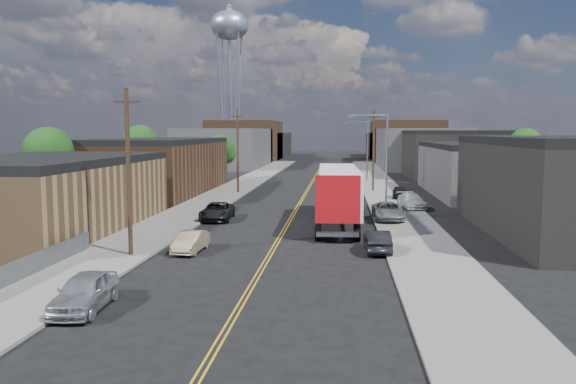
% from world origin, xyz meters
% --- Properties ---
extents(ground, '(260.00, 260.00, 0.00)m').
position_xyz_m(ground, '(0.00, 60.00, 0.00)').
color(ground, black).
rests_on(ground, ground).
extents(centerline, '(0.32, 120.00, 0.01)m').
position_xyz_m(centerline, '(0.00, 45.00, 0.01)').
color(centerline, gold).
rests_on(centerline, ground).
extents(sidewalk_left, '(5.00, 140.00, 0.15)m').
position_xyz_m(sidewalk_left, '(-9.50, 45.00, 0.07)').
color(sidewalk_left, slate).
rests_on(sidewalk_left, ground).
extents(sidewalk_right, '(5.00, 140.00, 0.15)m').
position_xyz_m(sidewalk_right, '(9.50, 45.00, 0.07)').
color(sidewalk_right, slate).
rests_on(sidewalk_right, ground).
extents(warehouse_tan, '(12.00, 22.00, 5.60)m').
position_xyz_m(warehouse_tan, '(-18.00, 18.00, 2.80)').
color(warehouse_tan, brown).
rests_on(warehouse_tan, ground).
extents(warehouse_brown, '(12.00, 26.00, 6.60)m').
position_xyz_m(warehouse_brown, '(-18.00, 44.00, 3.30)').
color(warehouse_brown, '#48301D').
rests_on(warehouse_brown, ground).
extents(industrial_right_b, '(14.00, 24.00, 6.10)m').
position_xyz_m(industrial_right_b, '(22.00, 46.00, 3.05)').
color(industrial_right_b, '#39383B').
rests_on(industrial_right_b, ground).
extents(industrial_right_c, '(14.00, 22.00, 7.60)m').
position_xyz_m(industrial_right_c, '(22.00, 72.00, 3.80)').
color(industrial_right_c, black).
rests_on(industrial_right_c, ground).
extents(skyline_left_a, '(16.00, 30.00, 8.00)m').
position_xyz_m(skyline_left_a, '(-20.00, 95.00, 4.00)').
color(skyline_left_a, '#39383B').
rests_on(skyline_left_a, ground).
extents(skyline_right_a, '(16.00, 30.00, 8.00)m').
position_xyz_m(skyline_right_a, '(20.00, 95.00, 4.00)').
color(skyline_right_a, '#39383B').
rests_on(skyline_right_a, ground).
extents(skyline_left_b, '(16.00, 26.00, 10.00)m').
position_xyz_m(skyline_left_b, '(-20.00, 120.00, 5.00)').
color(skyline_left_b, '#48301D').
rests_on(skyline_left_b, ground).
extents(skyline_right_b, '(16.00, 26.00, 10.00)m').
position_xyz_m(skyline_right_b, '(20.00, 120.00, 5.00)').
color(skyline_right_b, '#48301D').
rests_on(skyline_right_b, ground).
extents(skyline_left_c, '(16.00, 40.00, 7.00)m').
position_xyz_m(skyline_left_c, '(-20.00, 140.00, 3.50)').
color(skyline_left_c, black).
rests_on(skyline_left_c, ground).
extents(skyline_right_c, '(16.00, 40.00, 7.00)m').
position_xyz_m(skyline_right_c, '(20.00, 140.00, 3.50)').
color(skyline_right_c, black).
rests_on(skyline_right_c, ground).
extents(water_tower, '(9.00, 9.00, 36.90)m').
position_xyz_m(water_tower, '(-22.00, 110.00, 30.65)').
color(water_tower, gray).
rests_on(water_tower, ground).
extents(streetlight_near, '(3.39, 0.25, 9.00)m').
position_xyz_m(streetlight_near, '(7.60, 25.00, 5.33)').
color(streetlight_near, gray).
rests_on(streetlight_near, ground).
extents(streetlight_far, '(3.39, 0.25, 9.00)m').
position_xyz_m(streetlight_far, '(7.60, 60.00, 5.33)').
color(streetlight_far, gray).
rests_on(streetlight_far, ground).
extents(utility_pole_left_near, '(1.60, 0.26, 10.00)m').
position_xyz_m(utility_pole_left_near, '(-8.20, 10.00, 5.14)').
color(utility_pole_left_near, black).
rests_on(utility_pole_left_near, ground).
extents(utility_pole_left_far, '(1.60, 0.26, 10.00)m').
position_xyz_m(utility_pole_left_far, '(-8.20, 45.00, 5.14)').
color(utility_pole_left_far, black).
rests_on(utility_pole_left_far, ground).
extents(utility_pole_right, '(1.60, 0.26, 10.00)m').
position_xyz_m(utility_pole_right, '(8.20, 48.00, 5.14)').
color(utility_pole_right, black).
rests_on(utility_pole_right, ground).
extents(chainlink_fence, '(0.05, 16.00, 1.22)m').
position_xyz_m(chainlink_fence, '(-11.50, 3.50, 0.66)').
color(chainlink_fence, slate).
rests_on(chainlink_fence, ground).
extents(tree_left_near, '(4.85, 4.76, 7.91)m').
position_xyz_m(tree_left_near, '(-23.94, 30.00, 5.18)').
color(tree_left_near, black).
rests_on(tree_left_near, ground).
extents(tree_left_mid, '(5.10, 5.04, 8.37)m').
position_xyz_m(tree_left_mid, '(-23.94, 55.00, 5.48)').
color(tree_left_mid, black).
rests_on(tree_left_mid, ground).
extents(tree_left_far, '(4.35, 4.20, 6.97)m').
position_xyz_m(tree_left_far, '(-13.94, 62.00, 4.57)').
color(tree_left_far, black).
rests_on(tree_left_far, ground).
extents(tree_right_far, '(4.85, 4.76, 7.91)m').
position_xyz_m(tree_right_far, '(30.06, 60.00, 5.18)').
color(tree_right_far, black).
rests_on(tree_right_far, ground).
extents(semi_truck, '(3.41, 17.55, 4.59)m').
position_xyz_m(semi_truck, '(4.07, 23.82, 2.61)').
color(semi_truck, silver).
rests_on(semi_truck, ground).
extents(car_left_a, '(2.20, 4.73, 1.57)m').
position_xyz_m(car_left_a, '(-6.40, 0.14, 0.78)').
color(car_left_a, silver).
rests_on(car_left_a, ground).
extents(car_left_b, '(1.59, 3.98, 1.29)m').
position_xyz_m(car_left_b, '(-5.00, 11.72, 0.64)').
color(car_left_b, tan).
rests_on(car_left_b, ground).
extents(car_left_c, '(2.76, 5.45, 1.48)m').
position_xyz_m(car_left_c, '(-6.14, 24.26, 0.74)').
color(car_left_c, black).
rests_on(car_left_c, ground).
extents(car_right_oncoming, '(1.60, 4.23, 1.38)m').
position_xyz_m(car_right_oncoming, '(6.56, 12.77, 0.69)').
color(car_right_oncoming, black).
rests_on(car_right_oncoming, ground).
extents(car_right_lot_a, '(2.56, 5.25, 1.44)m').
position_xyz_m(car_right_lot_a, '(8.20, 24.92, 0.87)').
color(car_right_lot_a, '#A8ABAD').
rests_on(car_right_lot_a, sidewalk_right).
extents(car_right_lot_b, '(2.71, 5.07, 1.40)m').
position_xyz_m(car_right_lot_b, '(11.00, 32.31, 0.85)').
color(car_right_lot_b, silver).
rests_on(car_right_lot_b, sidewalk_right).
extents(car_right_lot_c, '(1.90, 4.01, 1.32)m').
position_xyz_m(car_right_lot_c, '(10.69, 40.39, 0.81)').
color(car_right_lot_c, black).
rests_on(car_right_lot_c, sidewalk_right).
extents(car_ahead_truck, '(2.91, 5.59, 1.50)m').
position_xyz_m(car_ahead_truck, '(3.08, 49.34, 0.75)').
color(car_ahead_truck, black).
rests_on(car_ahead_truck, ground).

